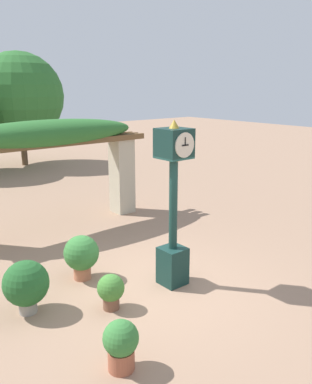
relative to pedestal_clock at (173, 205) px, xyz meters
name	(u,v)px	position (x,y,z in m)	size (l,w,h in m)	color
ground_plane	(156,287)	(-0.36, 0.08, -1.59)	(60.00, 60.00, 0.00)	#9E7A60
pedestal_clock	(173,205)	(0.00, 0.00, 0.00)	(0.53, 0.58, 3.15)	#14332D
pergola	(48,148)	(-0.36, 4.41, 0.58)	(5.72, 1.17, 2.89)	#BCB299
potted_plant_near_left	(111,290)	(-1.43, -0.02, -1.24)	(0.47, 0.47, 0.63)	brown
potted_plant_near_right	(121,343)	(-2.18, -1.40, -1.20)	(0.49, 0.49, 0.73)	#9E563D
potted_plant_far_left	(81,255)	(-1.25, 1.29, -1.08)	(0.69, 0.69, 0.90)	#B26B4C
potted_plant_far_right	(26,284)	(-2.58, 0.78, -1.07)	(0.77, 0.77, 0.93)	gray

